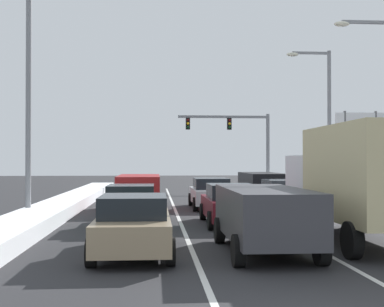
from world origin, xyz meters
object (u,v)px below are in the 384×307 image
(sedan_gray_right_lane_second, at_px, (283,196))
(street_lamp_right_far, at_px, (324,112))
(street_lamp_left_mid, at_px, (37,81))
(sedan_maroon_center_lane_second, at_px, (230,204))
(sedan_silver_center_lane_third, at_px, (211,193))
(sedan_green_left_lane_second, at_px, (131,205))
(suv_charcoal_center_lane_nearest, at_px, (264,214))
(box_truck_right_lane_nearest, at_px, (358,177))
(roadside_sign_right, at_px, (360,135))
(traffic_light_gantry, at_px, (240,135))
(suv_red_left_lane_third, at_px, (139,189))
(suv_black_right_lane_third, at_px, (262,184))
(street_lamp_right_mid, at_px, (382,98))
(sedan_tan_left_lane_nearest, at_px, (134,224))

(sedan_gray_right_lane_second, bearing_deg, street_lamp_right_far, 58.11)
(street_lamp_left_mid, bearing_deg, sedan_maroon_center_lane_second, -13.28)
(sedan_silver_center_lane_third, distance_m, street_lamp_left_mid, 10.08)
(sedan_green_left_lane_second, bearing_deg, sedan_silver_center_lane_third, 62.00)
(sedan_maroon_center_lane_second, height_order, sedan_silver_center_lane_third, same)
(sedan_gray_right_lane_second, relative_size, suv_charcoal_center_lane_nearest, 0.92)
(sedan_silver_center_lane_third, bearing_deg, box_truck_right_lane_nearest, -74.29)
(suv_charcoal_center_lane_nearest, bearing_deg, roadside_sign_right, 61.38)
(sedan_silver_center_lane_third, distance_m, traffic_light_gantry, 17.18)
(street_lamp_left_mid, relative_size, roadside_sign_right, 1.72)
(street_lamp_left_mid, bearing_deg, sedan_green_left_lane_second, -28.42)
(sedan_green_left_lane_second, distance_m, suv_red_left_lane_third, 6.08)
(sedan_gray_right_lane_second, xyz_separation_m, street_lamp_right_far, (4.05, 6.51, 4.48))
(suv_black_right_lane_third, xyz_separation_m, sedan_green_left_lane_second, (-6.97, -10.46, -0.25))
(suv_charcoal_center_lane_nearest, xyz_separation_m, suv_red_left_lane_third, (-3.58, 11.74, 0.00))
(sedan_silver_center_lane_third, height_order, sedan_green_left_lane_second, same)
(sedan_maroon_center_lane_second, distance_m, suv_red_left_lane_third, 6.80)
(sedan_gray_right_lane_second, relative_size, suv_black_right_lane_third, 0.92)
(sedan_green_left_lane_second, bearing_deg, suv_charcoal_center_lane_nearest, -56.98)
(suv_charcoal_center_lane_nearest, height_order, roadside_sign_right, roadside_sign_right)
(sedan_gray_right_lane_second, xyz_separation_m, sedan_maroon_center_lane_second, (-3.02, -4.01, 0.00))
(street_lamp_left_mid, bearing_deg, street_lamp_right_far, 30.95)
(sedan_maroon_center_lane_second, relative_size, sedan_green_left_lane_second, 1.00)
(traffic_light_gantry, bearing_deg, box_truck_right_lane_nearest, -92.22)
(suv_black_right_lane_third, height_order, sedan_silver_center_lane_third, suv_black_right_lane_third)
(sedan_silver_center_lane_third, xyz_separation_m, street_lamp_right_far, (7.11, 3.98, 4.48))
(box_truck_right_lane_nearest, relative_size, sedan_green_left_lane_second, 1.60)
(suv_red_left_lane_third, height_order, street_lamp_left_mid, street_lamp_left_mid)
(sedan_maroon_center_lane_second, bearing_deg, box_truck_right_lane_nearest, -55.76)
(suv_charcoal_center_lane_nearest, relative_size, street_lamp_left_mid, 0.52)
(suv_black_right_lane_third, xyz_separation_m, traffic_light_gantry, (0.84, 12.63, 3.48))
(street_lamp_right_far, bearing_deg, suv_red_left_lane_third, -155.97)
(box_truck_right_lane_nearest, relative_size, sedan_gray_right_lane_second, 1.60)
(street_lamp_right_far, distance_m, street_lamp_left_mid, 17.01)
(suv_black_right_lane_third, height_order, street_lamp_right_far, street_lamp_right_far)
(street_lamp_right_far, xyz_separation_m, street_lamp_left_mid, (-14.59, -8.75, 0.31))
(suv_black_right_lane_third, relative_size, roadside_sign_right, 0.89)
(street_lamp_right_far, bearing_deg, sedan_silver_center_lane_third, -150.73)
(suv_black_right_lane_third, distance_m, sedan_maroon_center_lane_second, 10.68)
(suv_black_right_lane_third, height_order, street_lamp_right_mid, street_lamp_right_mid)
(suv_red_left_lane_third, distance_m, street_lamp_right_mid, 12.01)
(suv_red_left_lane_third, relative_size, street_lamp_right_far, 0.55)
(sedan_tan_left_lane_nearest, distance_m, suv_red_left_lane_third, 11.71)
(suv_charcoal_center_lane_nearest, xyz_separation_m, street_lamp_right_mid, (7.43, 9.47, 4.20))
(sedan_gray_right_lane_second, height_order, suv_charcoal_center_lane_nearest, suv_charcoal_center_lane_nearest)
(sedan_tan_left_lane_nearest, bearing_deg, street_lamp_left_mid, 118.36)
(traffic_light_gantry, height_order, street_lamp_right_far, street_lamp_right_far)
(suv_black_right_lane_third, height_order, suv_red_left_lane_third, same)
(sedan_maroon_center_lane_second, bearing_deg, street_lamp_right_mid, 25.22)
(sedan_maroon_center_lane_second, height_order, street_lamp_left_mid, street_lamp_left_mid)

